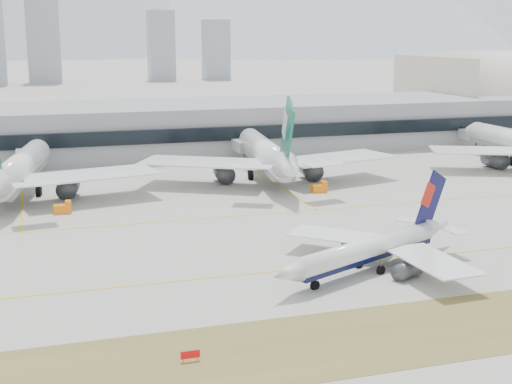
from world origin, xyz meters
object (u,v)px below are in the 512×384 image
object	(u,v)px
widebody_eva	(18,171)
terminal	(151,129)
taxiing_airliner	(373,249)
widebody_cathay	(267,156)

from	to	relation	value
widebody_eva	terminal	world-z (taller)	widebody_eva
taxiing_airliner	terminal	xyz separation A→B (m)	(-14.81, 123.62, 4.11)
taxiing_airliner	widebody_eva	world-z (taller)	widebody_eva
widebody_eva	widebody_cathay	distance (m)	59.56
widebody_eva	terminal	distance (m)	66.51
taxiing_airliner	widebody_eva	distance (m)	87.59
widebody_cathay	widebody_eva	bearing A→B (deg)	99.62
taxiing_airliner	widebody_eva	size ratio (longest dim) A/B	0.62
widebody_eva	widebody_cathay	size ratio (longest dim) A/B	0.97
taxiing_airliner	terminal	size ratio (longest dim) A/B	0.14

